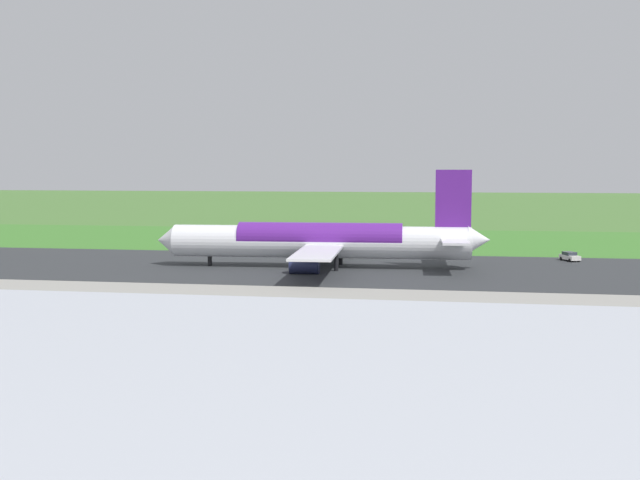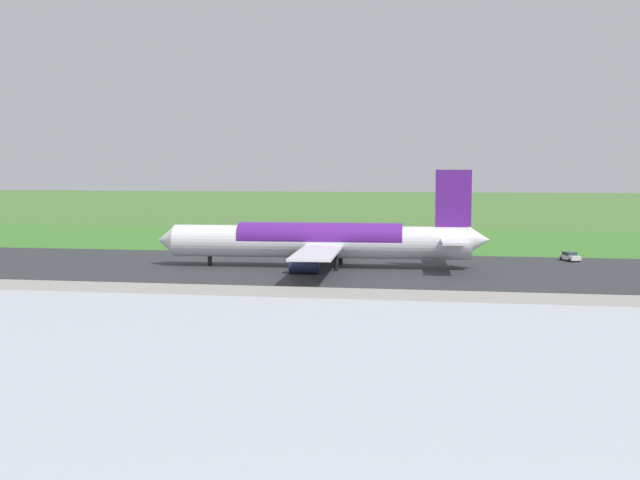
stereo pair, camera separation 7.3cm
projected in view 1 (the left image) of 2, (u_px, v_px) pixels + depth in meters
The scene contains 8 objects.
ground_plane at pixel (341, 268), 122.90m from camera, with size 800.00×800.00×0.00m, color #477233.
runway_asphalt at pixel (341, 268), 122.89m from camera, with size 600.00×41.01×0.06m, color #2D3033.
apron_concrete at pixel (264, 343), 70.04m from camera, with size 440.00×110.00×0.05m, color gray.
grass_verge_foreground at pixel (366, 244), 162.17m from camera, with size 600.00×80.00×0.04m, color #3C782B.
airliner_main at pixel (322, 241), 123.01m from camera, with size 54.11×44.23×15.88m.
service_car_ops at pixel (570, 256), 132.01m from camera, with size 3.23×4.57×1.62m.
no_stopping_sign at pixel (416, 238), 159.13m from camera, with size 0.60×0.10×2.79m.
traffic_cone_orange at pixel (384, 241), 165.31m from camera, with size 0.40×0.40×0.55m, color orange.
Camera 1 is at (-16.16, 120.91, 15.99)m, focal length 42.91 mm.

